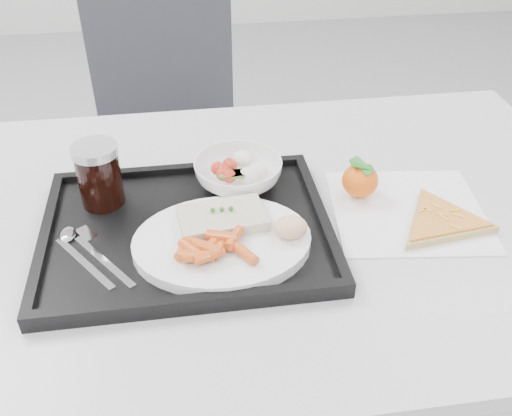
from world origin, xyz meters
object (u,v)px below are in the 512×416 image
at_px(table, 271,242).
at_px(dinner_plate, 222,242).
at_px(pizza_slice, 442,221).
at_px(tangerine, 360,180).
at_px(salad_bowl, 238,173).
at_px(tray, 187,231).
at_px(chair, 168,122).
at_px(cola_glass, 99,174).

xyz_separation_m(table, dinner_plate, (-0.09, -0.10, 0.09)).
bearing_deg(pizza_slice, tangerine, 138.07).
xyz_separation_m(salad_bowl, pizza_slice, (0.31, -0.15, -0.03)).
relative_size(tray, salad_bowl, 2.96).
xyz_separation_m(chair, pizza_slice, (0.44, -0.83, 0.22)).
xyz_separation_m(chair, tangerine, (0.33, -0.74, 0.25)).
distance_m(tray, pizza_slice, 0.41).
bearing_deg(tray, tangerine, 11.74).
bearing_deg(chair, tangerine, -65.56).
relative_size(salad_bowl, pizza_slice, 0.55).
xyz_separation_m(tray, pizza_slice, (0.41, -0.04, 0.00)).
height_order(table, tray, tray).
relative_size(tray, cola_glass, 4.17).
bearing_deg(tray, dinner_plate, -46.68).
height_order(dinner_plate, pizza_slice, dinner_plate).
relative_size(dinner_plate, cola_glass, 2.50).
height_order(tray, cola_glass, cola_glass).
bearing_deg(table, chair, 103.29).
distance_m(tangerine, pizza_slice, 0.15).
distance_m(cola_glass, tangerine, 0.44).
bearing_deg(salad_bowl, tangerine, -13.06).
height_order(tangerine, pizza_slice, tangerine).
bearing_deg(chair, salad_bowl, -79.30).
bearing_deg(dinner_plate, tangerine, 25.14).
height_order(chair, tray, chair).
height_order(salad_bowl, tangerine, tangerine).
bearing_deg(tangerine, cola_glass, 176.28).
relative_size(chair, cola_glass, 8.61).
bearing_deg(salad_bowl, tray, -131.15).
bearing_deg(pizza_slice, dinner_plate, -177.10).
bearing_deg(chair, dinner_plate, -84.28).
bearing_deg(table, tray, -163.59).
height_order(chair, cola_glass, chair).
distance_m(chair, cola_glass, 0.77).
height_order(tray, salad_bowl, salad_bowl).
height_order(chair, salad_bowl, chair).
relative_size(table, tangerine, 17.13).
bearing_deg(tangerine, table, -172.72).
xyz_separation_m(table, cola_glass, (-0.28, 0.05, 0.14)).
distance_m(salad_bowl, tangerine, 0.21).
bearing_deg(tray, chair, 92.45).
bearing_deg(dinner_plate, tray, 133.32).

